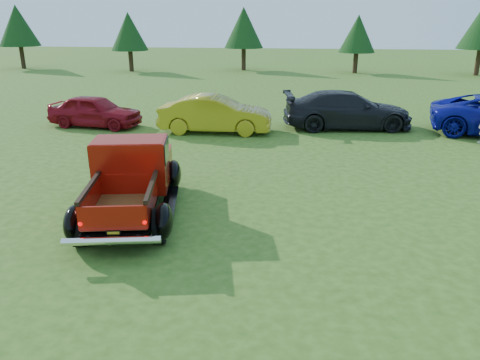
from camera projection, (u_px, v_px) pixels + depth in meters
The scene contains 9 objects.
ground at pixel (214, 232), 9.71m from camera, with size 120.00×120.00×0.00m, color #325618.
tree_far_west at pixel (18, 26), 39.21m from camera, with size 3.33×3.33×5.20m.
tree_west at pixel (129, 32), 37.25m from camera, with size 2.94×2.94×4.60m.
tree_mid_left at pixel (244, 28), 37.98m from camera, with size 3.20×3.20×5.00m.
tree_mid_right at pixel (358, 34), 36.14m from camera, with size 2.82×2.82×4.40m.
pickup_truck at pixel (132, 176), 10.64m from camera, with size 2.79×4.74×1.67m.
show_car_red at pixel (95, 111), 18.85m from camera, with size 1.51×3.74×1.27m, color maroon.
show_car_yellow at pixel (215, 114), 17.88m from camera, with size 1.49×4.26×1.41m, color #A38E15.
show_car_grey at pixel (347, 110), 18.57m from camera, with size 2.05×5.05×1.46m, color black.
Camera 1 is at (1.62, -8.68, 4.23)m, focal length 35.00 mm.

